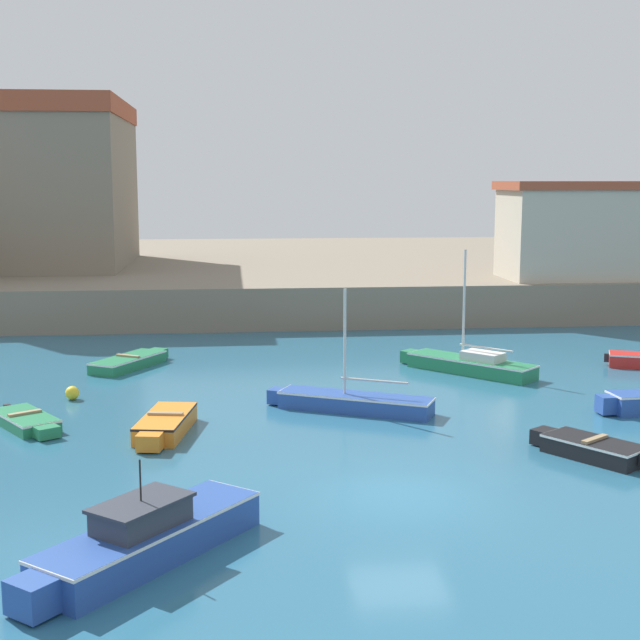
# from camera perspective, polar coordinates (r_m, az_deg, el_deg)

# --- Properties ---
(ground_plane) EXTENTS (200.00, 200.00, 0.00)m
(ground_plane) POSITION_cam_1_polar(r_m,az_deg,el_deg) (23.36, 5.12, -11.13)
(ground_plane) COLOR #28607F
(quay_seawall) EXTENTS (120.00, 40.00, 2.32)m
(quay_seawall) POSITION_cam_1_polar(r_m,az_deg,el_deg) (67.15, -2.09, 3.13)
(quay_seawall) COLOR gray
(quay_seawall) RESTS_ON ground
(dinghy_orange_0) EXTENTS (1.90, 4.12, 0.67)m
(dinghy_orange_0) POSITION_cam_1_polar(r_m,az_deg,el_deg) (28.94, -9.91, -6.58)
(dinghy_orange_0) COLOR orange
(dinghy_orange_0) RESTS_ON ground
(motorboat_blue_1) EXTENTS (4.90, 5.61, 2.26)m
(motorboat_blue_1) POSITION_cam_1_polar(r_m,az_deg,el_deg) (19.77, -11.10, -13.50)
(motorboat_blue_1) COLOR #284C9E
(motorboat_blue_1) RESTS_ON ground
(dinghy_black_2) EXTENTS (2.83, 3.41, 0.62)m
(dinghy_black_2) POSITION_cam_1_polar(r_m,az_deg,el_deg) (27.38, 16.93, -7.80)
(dinghy_black_2) COLOR black
(dinghy_black_2) RESTS_ON ground
(sailboat_green_5) EXTENTS (5.01, 5.29, 5.17)m
(sailboat_green_5) POSITION_cam_1_polar(r_m,az_deg,el_deg) (37.77, 9.54, -2.77)
(sailboat_green_5) COLOR #237A4C
(sailboat_green_5) RESTS_ON ground
(dinghy_green_6) EXTENTS (2.80, 3.48, 0.50)m
(dinghy_green_6) POSITION_cam_1_polar(r_m,az_deg,el_deg) (30.78, -18.28, -6.12)
(dinghy_green_6) COLOR #237A4C
(dinghy_green_6) RESTS_ON ground
(sailboat_blue_8) EXTENTS (5.77, 3.52, 4.30)m
(sailboat_blue_8) POSITION_cam_1_polar(r_m,az_deg,el_deg) (31.26, 2.07, -5.22)
(sailboat_blue_8) COLOR #284C9E
(sailboat_blue_8) RESTS_ON ground
(dinghy_green_9) EXTENTS (3.13, 4.32, 0.57)m
(dinghy_green_9) POSITION_cam_1_polar(r_m,az_deg,el_deg) (39.24, -12.06, -2.60)
(dinghy_green_9) COLOR #237A4C
(dinghy_green_9) RESTS_ON ground
(mooring_buoy) EXTENTS (0.51, 0.51, 0.51)m
(mooring_buoy) POSITION_cam_1_polar(r_m,az_deg,el_deg) (34.07, -15.57, -4.52)
(mooring_buoy) COLOR yellow
(mooring_buoy) RESTS_ON ground
(church) EXTENTS (14.28, 14.70, 18.46)m
(church) POSITION_cam_1_polar(r_m,az_deg,el_deg) (62.07, -17.91, 8.96)
(church) COLOR gray
(church) RESTS_ON quay_seawall
(harbor_shed_mid_row) EXTENTS (9.32, 5.21, 5.59)m
(harbor_shed_mid_row) POSITION_cam_1_polar(r_m,az_deg,el_deg) (53.84, 16.43, 5.57)
(harbor_shed_mid_row) COLOR #BCB29E
(harbor_shed_mid_row) RESTS_ON quay_seawall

